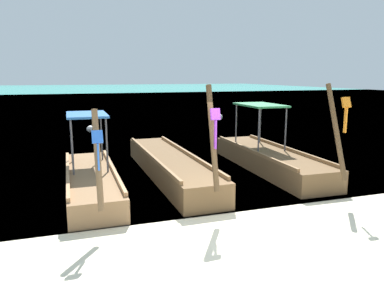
{
  "coord_description": "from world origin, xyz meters",
  "views": [
    {
      "loc": [
        -3.1,
        -6.27,
        3.06
      ],
      "look_at": [
        0.0,
        3.0,
        1.25
      ],
      "focal_mm": 34.71,
      "sensor_mm": 36.0,
      "label": 1
    }
  ],
  "objects_px": {
    "longtail_boat_orange_ribbon": "(269,158)",
    "mooring_buoy_far": "(90,129)",
    "mooring_buoy_near": "(219,117)",
    "longtail_boat_blue_ribbon": "(91,179)",
    "longtail_boat_violet_ribbon": "(170,166)"
  },
  "relations": [
    {
      "from": "longtail_boat_orange_ribbon",
      "to": "mooring_buoy_far",
      "type": "bearing_deg",
      "value": 116.6
    },
    {
      "from": "longtail_boat_orange_ribbon",
      "to": "mooring_buoy_far",
      "type": "distance_m",
      "value": 11.35
    },
    {
      "from": "mooring_buoy_near",
      "to": "longtail_boat_orange_ribbon",
      "type": "bearing_deg",
      "value": -105.58
    },
    {
      "from": "longtail_boat_blue_ribbon",
      "to": "mooring_buoy_far",
      "type": "height_order",
      "value": "longtail_boat_blue_ribbon"
    },
    {
      "from": "longtail_boat_violet_ribbon",
      "to": "mooring_buoy_near",
      "type": "xyz_separation_m",
      "value": [
        6.9,
        12.65,
        -0.1
      ]
    },
    {
      "from": "longtail_boat_violet_ribbon",
      "to": "longtail_boat_blue_ribbon",
      "type": "bearing_deg",
      "value": -161.41
    },
    {
      "from": "longtail_boat_violet_ribbon",
      "to": "mooring_buoy_near",
      "type": "bearing_deg",
      "value": 61.39
    },
    {
      "from": "longtail_boat_blue_ribbon",
      "to": "longtail_boat_violet_ribbon",
      "type": "relative_size",
      "value": 0.79
    },
    {
      "from": "longtail_boat_violet_ribbon",
      "to": "longtail_boat_orange_ribbon",
      "type": "bearing_deg",
      "value": -3.72
    },
    {
      "from": "longtail_boat_orange_ribbon",
      "to": "longtail_boat_violet_ribbon",
      "type": "bearing_deg",
      "value": 176.28
    },
    {
      "from": "longtail_boat_violet_ribbon",
      "to": "longtail_boat_orange_ribbon",
      "type": "distance_m",
      "value": 3.32
    },
    {
      "from": "longtail_boat_orange_ribbon",
      "to": "mooring_buoy_far",
      "type": "relative_size",
      "value": 17.06
    },
    {
      "from": "longtail_boat_violet_ribbon",
      "to": "mooring_buoy_far",
      "type": "relative_size",
      "value": 18.33
    },
    {
      "from": "mooring_buoy_far",
      "to": "longtail_boat_violet_ribbon",
      "type": "bearing_deg",
      "value": -79.9
    },
    {
      "from": "longtail_boat_orange_ribbon",
      "to": "mooring_buoy_near",
      "type": "height_order",
      "value": "longtail_boat_orange_ribbon"
    }
  ]
}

